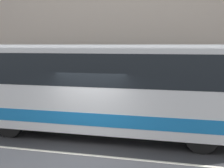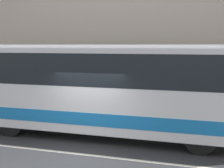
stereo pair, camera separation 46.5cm
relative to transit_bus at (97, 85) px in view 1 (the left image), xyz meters
The scene contains 6 objects.
ground_plane 2.96m from the transit_bus, 85.47° to the right, with size 60.00×60.00×0.00m, color #2D2D30.
sidewalk 3.59m from the transit_bus, 86.71° to the left, with size 60.00×2.56×0.14m.
building_facade 5.22m from the transit_bus, 87.75° to the left, with size 60.00×0.35×9.56m.
lane_stripe 2.95m from the transit_bus, 85.47° to the right, with size 54.00×0.14×0.01m.
transit_bus is the anchor object (origin of this frame).
pedestrian_waiting 5.06m from the transit_bus, 127.94° to the left, with size 0.36×0.36×1.51m.
Camera 1 is at (3.37, -8.93, 3.45)m, focal length 50.00 mm.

